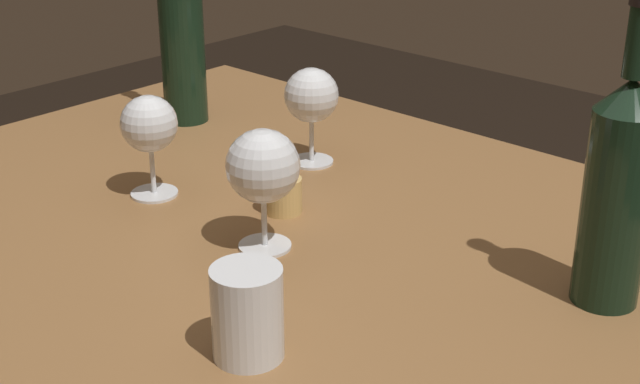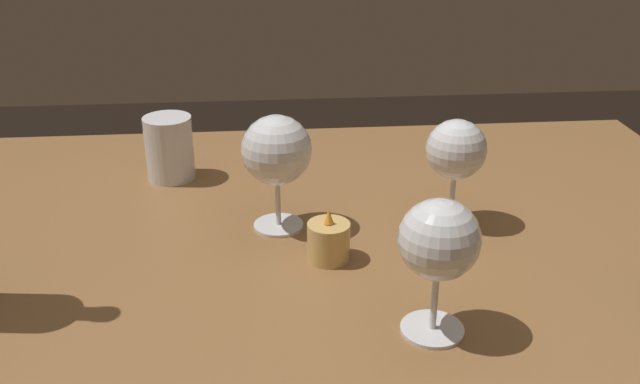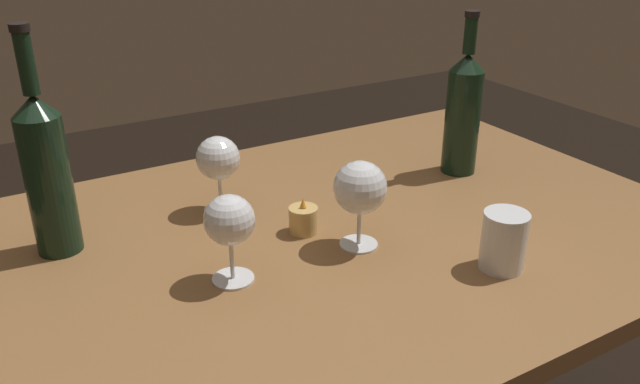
{
  "view_description": "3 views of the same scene",
  "coord_description": "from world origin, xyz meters",
  "px_view_note": "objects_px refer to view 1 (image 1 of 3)",
  "views": [
    {
      "loc": [
        -0.74,
        0.77,
        1.26
      ],
      "look_at": [
        -0.04,
        0.01,
        0.81
      ],
      "focal_mm": 51.55,
      "sensor_mm": 36.0,
      "label": 1
    },
    {
      "loc": [
        -0.02,
        -0.77,
        1.18
      ],
      "look_at": [
        0.05,
        0.02,
        0.81
      ],
      "focal_mm": 39.88,
      "sensor_mm": 36.0,
      "label": 2
    },
    {
      "loc": [
        0.55,
        0.88,
        1.29
      ],
      "look_at": [
        0.06,
        0.04,
        0.84
      ],
      "focal_mm": 36.48,
      "sensor_mm": 36.0,
      "label": 3
    }
  ],
  "objects_px": {
    "wine_glass_right": "(311,98)",
    "votive_candle": "(283,196)",
    "wine_bottle_second": "(182,37)",
    "water_tumbler": "(248,318)",
    "wine_glass_centre": "(149,126)",
    "wine_bottle": "(618,188)",
    "wine_glass_left": "(263,168)"
  },
  "relations": [
    {
      "from": "wine_bottle",
      "to": "wine_bottle_second",
      "type": "distance_m",
      "value": 0.81
    },
    {
      "from": "wine_glass_right",
      "to": "wine_bottle_second",
      "type": "height_order",
      "value": "wine_bottle_second"
    },
    {
      "from": "wine_bottle",
      "to": "wine_bottle_second",
      "type": "height_order",
      "value": "wine_bottle_second"
    },
    {
      "from": "wine_glass_centre",
      "to": "water_tumbler",
      "type": "height_order",
      "value": "wine_glass_centre"
    },
    {
      "from": "wine_glass_left",
      "to": "wine_glass_right",
      "type": "height_order",
      "value": "wine_glass_left"
    },
    {
      "from": "wine_glass_centre",
      "to": "votive_candle",
      "type": "height_order",
      "value": "wine_glass_centre"
    },
    {
      "from": "wine_bottle_second",
      "to": "wine_glass_right",
      "type": "bearing_deg",
      "value": -179.9
    },
    {
      "from": "wine_bottle_second",
      "to": "votive_candle",
      "type": "relative_size",
      "value": 5.64
    },
    {
      "from": "wine_glass_left",
      "to": "wine_glass_centre",
      "type": "distance_m",
      "value": 0.23
    },
    {
      "from": "wine_bottle_second",
      "to": "water_tumbler",
      "type": "xyz_separation_m",
      "value": [
        -0.6,
        0.42,
        -0.1
      ]
    },
    {
      "from": "wine_glass_left",
      "to": "wine_bottle_second",
      "type": "distance_m",
      "value": 0.51
    },
    {
      "from": "wine_glass_centre",
      "to": "wine_glass_right",
      "type": "bearing_deg",
      "value": -108.6
    },
    {
      "from": "wine_glass_right",
      "to": "votive_candle",
      "type": "xyz_separation_m",
      "value": [
        -0.09,
        0.16,
        -0.08
      ]
    },
    {
      "from": "wine_glass_centre",
      "to": "wine_bottle",
      "type": "xyz_separation_m",
      "value": [
        -0.6,
        -0.16,
        0.03
      ]
    },
    {
      "from": "wine_glass_left",
      "to": "wine_bottle",
      "type": "bearing_deg",
      "value": -155.83
    },
    {
      "from": "wine_glass_left",
      "to": "water_tumbler",
      "type": "distance_m",
      "value": 0.24
    },
    {
      "from": "wine_bottle_second",
      "to": "water_tumbler",
      "type": "relative_size",
      "value": 3.89
    },
    {
      "from": "wine_bottle_second",
      "to": "water_tumbler",
      "type": "height_order",
      "value": "wine_bottle_second"
    },
    {
      "from": "wine_glass_centre",
      "to": "votive_candle",
      "type": "distance_m",
      "value": 0.21
    },
    {
      "from": "wine_glass_right",
      "to": "wine_bottle",
      "type": "relative_size",
      "value": 0.43
    },
    {
      "from": "wine_glass_right",
      "to": "wine_bottle",
      "type": "bearing_deg",
      "value": 171.14
    },
    {
      "from": "wine_bottle",
      "to": "votive_candle",
      "type": "height_order",
      "value": "wine_bottle"
    },
    {
      "from": "wine_glass_centre",
      "to": "water_tumbler",
      "type": "relative_size",
      "value": 1.49
    },
    {
      "from": "wine_glass_right",
      "to": "votive_candle",
      "type": "distance_m",
      "value": 0.2
    },
    {
      "from": "wine_bottle",
      "to": "water_tumbler",
      "type": "height_order",
      "value": "wine_bottle"
    },
    {
      "from": "wine_glass_left",
      "to": "wine_bottle_second",
      "type": "height_order",
      "value": "wine_bottle_second"
    },
    {
      "from": "wine_glass_right",
      "to": "votive_candle",
      "type": "bearing_deg",
      "value": 120.6
    },
    {
      "from": "wine_glass_left",
      "to": "wine_glass_right",
      "type": "distance_m",
      "value": 0.29
    },
    {
      "from": "water_tumbler",
      "to": "votive_candle",
      "type": "bearing_deg",
      "value": -51.13
    },
    {
      "from": "votive_candle",
      "to": "water_tumbler",
      "type": "bearing_deg",
      "value": 128.87
    },
    {
      "from": "wine_glass_right",
      "to": "water_tumbler",
      "type": "xyz_separation_m",
      "value": [
        -0.31,
        0.42,
        -0.06
      ]
    },
    {
      "from": "wine_glass_right",
      "to": "wine_bottle",
      "type": "xyz_separation_m",
      "value": [
        -0.52,
        0.08,
        0.03
      ]
    }
  ]
}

